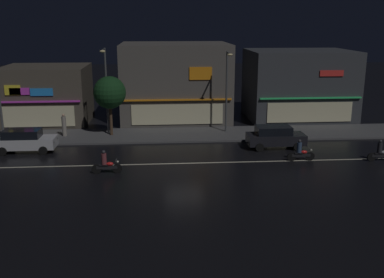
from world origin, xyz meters
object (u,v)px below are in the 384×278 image
Objects in this scene: motorcycle_following at (106,164)px; traffic_cone at (48,146)px; streetlamp_east at (227,85)px; parked_car_near_kerb at (275,137)px; motorcycle_opposite_lane at (381,152)px; streetlamp_mid at (106,84)px; parked_car_trailing at (25,140)px; pedestrian_on_sidewalk at (64,126)px; motorcycle_lead at (300,152)px.

motorcycle_following reaches higher than traffic_cone.
motorcycle_following is (-9.04, -9.46, -3.50)m from streetlamp_east.
motorcycle_opposite_lane is (6.34, -3.76, -0.24)m from parked_car_near_kerb.
motorcycle_following is at bearing -157.92° from parked_car_near_kerb.
motorcycle_following is 7.50m from traffic_cone.
traffic_cone is at bearing -164.72° from streetlamp_east.
parked_car_near_kerb is 7.82× the size of traffic_cone.
streetlamp_mid reaches higher than motorcycle_opposite_lane.
parked_car_trailing is 8.30m from motorcycle_following.
streetlamp_mid reaches higher than traffic_cone.
motorcycle_following is 3.45× the size of traffic_cone.
motorcycle_opposite_lane is 23.75m from traffic_cone.
pedestrian_on_sidewalk is 0.98× the size of motorcycle_following.
parked_car_trailing is (-5.58, -4.08, -3.44)m from streetlamp_mid.
motorcycle_following is (0.83, -9.35, -3.67)m from streetlamp_mid.
parked_car_trailing is 2.26× the size of motorcycle_following.
parked_car_trailing reaches higher than motorcycle_following.
pedestrian_on_sidewalk reaches higher than motorcycle_lead.
parked_car_near_kerb is at bearing -35.35° from motorcycle_opposite_lane.
motorcycle_lead and motorcycle_opposite_lane have the same top height.
pedestrian_on_sidewalk is 10.12m from motorcycle_following.
streetlamp_mid is at bearing 36.21° from parked_car_trailing.
motorcycle_lead is at bearing -74.71° from parked_car_near_kerb.
streetlamp_mid reaches higher than pedestrian_on_sidewalk.
motorcycle_lead is 1.00× the size of motorcycle_opposite_lane.
streetlamp_mid is 9.88m from streetlamp_east.
streetlamp_mid is 10.08m from motorcycle_following.
motorcycle_opposite_lane is at bearing -10.96° from traffic_cone.
motorcycle_following is at bearing -42.90° from pedestrian_on_sidewalk.
parked_car_near_kerb is at bearing -156.13° from motorcycle_following.
motorcycle_lead is at bearing -12.77° from traffic_cone.
motorcycle_opposite_lane is at bearing 2.27° from pedestrian_on_sidewalk.
traffic_cone is at bearing -47.16° from motorcycle_following.
parked_car_near_kerb is at bearing -19.08° from streetlamp_mid.
motorcycle_following is (-12.96, -1.59, 0.00)m from motorcycle_lead.
motorcycle_lead is 18.34m from traffic_cone.
pedestrian_on_sidewalk is 18.88m from motorcycle_lead.
pedestrian_on_sidewalk is at bearing -176.37° from streetlamp_mid.
streetlamp_east is 13.55m from motorcycle_following.
motorcycle_following is (4.35, -9.13, -0.37)m from pedestrian_on_sidewalk.
parked_car_near_kerb is at bearing -1.17° from parked_car_trailing.
streetlamp_east is 9.46m from motorcycle_lead.
traffic_cone is (-4.09, -3.70, -4.03)m from streetlamp_mid.
parked_car_near_kerb is 3.43m from motorcycle_lead.
motorcycle_following is at bearing -39.43° from parked_car_trailing.
streetlamp_east reaches higher than parked_car_near_kerb.
streetlamp_mid is at bearing 42.19° from traffic_cone.
motorcycle_lead is (3.92, -7.87, -3.50)m from streetlamp_east.
parked_car_near_kerb reaches higher than motorcycle_following.
parked_car_trailing is 7.82× the size of traffic_cone.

